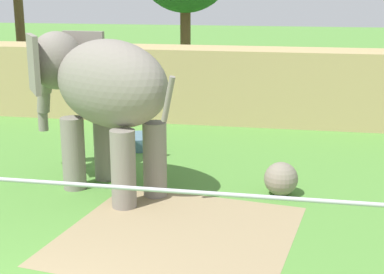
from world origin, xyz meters
TOP-DOWN VIEW (x-y plane):
  - dirt_patch at (1.68, 3.46)m, footprint 4.52×4.50m
  - embankment_wall at (0.00, 12.61)m, footprint 36.00×1.80m
  - elephant at (-0.45, 5.53)m, footprint 4.09×3.23m
  - enrichment_ball at (3.40, 5.83)m, footprint 0.72×0.72m
  - water_tub at (-0.58, 8.82)m, footprint 1.10×1.10m

SIDE VIEW (x-z plane):
  - dirt_patch at x=1.68m, z-range 0.00..0.01m
  - water_tub at x=-0.58m, z-range 0.01..0.36m
  - enrichment_ball at x=3.40m, z-range 0.00..0.72m
  - embankment_wall at x=0.00m, z-range 0.00..2.39m
  - elephant at x=-0.45m, z-range 0.54..3.90m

